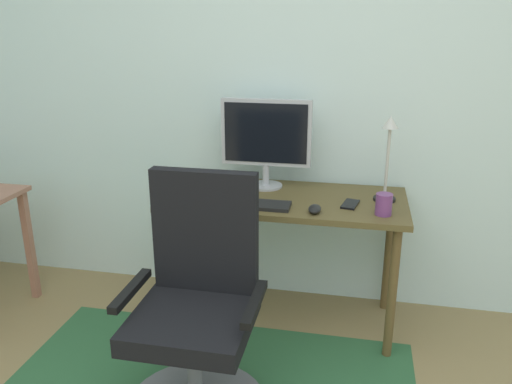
# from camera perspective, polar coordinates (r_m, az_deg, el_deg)

# --- Properties ---
(wall_back) EXTENTS (6.00, 0.10, 2.60)m
(wall_back) POSITION_cam_1_polar(r_m,az_deg,el_deg) (2.86, 6.24, 12.84)
(wall_back) COLOR silver
(wall_back) RESTS_ON ground
(desk) EXTENTS (1.23, 0.58, 0.71)m
(desk) POSITION_cam_1_polar(r_m,az_deg,el_deg) (2.67, 3.19, -2.28)
(desk) COLOR brown
(desk) RESTS_ON ground
(monitor) EXTENTS (0.48, 0.18, 0.48)m
(monitor) POSITION_cam_1_polar(r_m,az_deg,el_deg) (2.73, 1.13, 6.20)
(monitor) COLOR #B2B2B7
(monitor) RESTS_ON desk
(keyboard) EXTENTS (0.43, 0.13, 0.02)m
(keyboard) POSITION_cam_1_polar(r_m,az_deg,el_deg) (2.51, -1.06, -1.33)
(keyboard) COLOR black
(keyboard) RESTS_ON desk
(computer_mouse) EXTENTS (0.06, 0.10, 0.03)m
(computer_mouse) POSITION_cam_1_polar(r_m,az_deg,el_deg) (2.43, 6.55, -1.88)
(computer_mouse) COLOR black
(computer_mouse) RESTS_ON desk
(coffee_cup) EXTENTS (0.08, 0.08, 0.10)m
(coffee_cup) POSITION_cam_1_polar(r_m,az_deg,el_deg) (2.45, 14.03, -1.35)
(coffee_cup) COLOR #713974
(coffee_cup) RESTS_ON desk
(cell_phone) EXTENTS (0.09, 0.15, 0.01)m
(cell_phone) POSITION_cam_1_polar(r_m,az_deg,el_deg) (2.56, 10.45, -1.34)
(cell_phone) COLOR black
(cell_phone) RESTS_ON desk
(desk_lamp) EXTENTS (0.11, 0.11, 0.43)m
(desk_lamp) POSITION_cam_1_polar(r_m,az_deg,el_deg) (2.59, 14.51, 4.60)
(desk_lamp) COLOR black
(desk_lamp) RESTS_ON desk
(office_chair) EXTENTS (0.59, 0.59, 1.01)m
(office_chair) POSITION_cam_1_polar(r_m,az_deg,el_deg) (2.17, -6.55, -14.99)
(office_chair) COLOR slate
(office_chair) RESTS_ON ground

